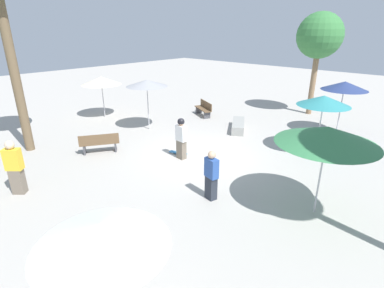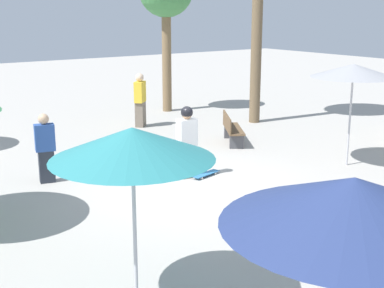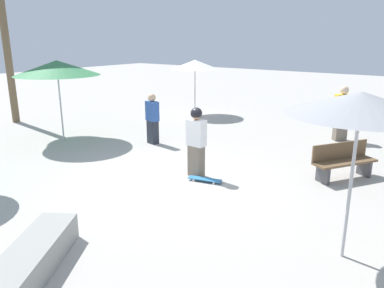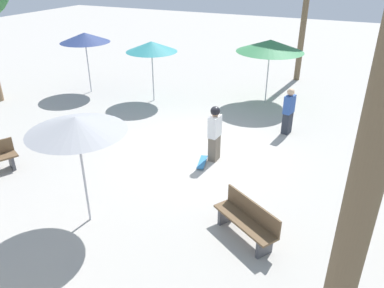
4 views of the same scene
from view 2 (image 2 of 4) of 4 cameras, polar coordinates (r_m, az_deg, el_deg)
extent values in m
plane|color=#ADA8A0|center=(11.85, 0.18, -4.56)|extent=(60.00, 60.00, 0.00)
cube|color=#726656|center=(12.39, -0.53, -1.87)|extent=(0.27, 0.36, 0.76)
cube|color=white|center=(12.21, -0.54, 1.25)|extent=(0.27, 0.46, 0.63)
sphere|color=tan|center=(12.12, -0.55, 3.26)|extent=(0.25, 0.25, 0.25)
sphere|color=black|center=(12.11, -0.55, 3.40)|extent=(0.28, 0.28, 0.28)
cube|color=teal|center=(12.54, 1.50, -3.19)|extent=(0.38, 0.82, 0.02)
cylinder|color=silver|center=(12.78, 1.92, -3.01)|extent=(0.04, 0.06, 0.05)
cylinder|color=silver|center=(12.68, 2.51, -3.16)|extent=(0.04, 0.06, 0.05)
cylinder|color=silver|center=(12.42, 0.47, -3.52)|extent=(0.04, 0.06, 0.05)
cylinder|color=silver|center=(12.32, 1.07, -3.68)|extent=(0.04, 0.06, 0.05)
cube|color=gray|center=(9.59, 17.44, -8.53)|extent=(2.04, 1.61, 0.43)
cube|color=#47474C|center=(16.20, 4.15, 1.32)|extent=(0.28, 0.38, 0.40)
cube|color=#47474C|center=(15.00, 4.78, 0.25)|extent=(0.28, 0.38, 0.40)
cube|color=brown|center=(15.55, 4.47, 1.62)|extent=(1.59, 1.21, 0.05)
cube|color=brown|center=(15.48, 3.75, 2.42)|extent=(1.38, 0.87, 0.40)
cylinder|color=#B7B7BC|center=(6.88, -6.14, -8.74)|extent=(0.05, 0.05, 2.29)
cone|color=teal|center=(6.53, -6.39, 0.07)|extent=(2.05, 2.05, 0.40)
cylinder|color=#B7B7BC|center=(13.71, 16.49, 2.70)|extent=(0.05, 0.05, 2.42)
cone|color=#99999E|center=(13.54, 16.84, 7.52)|extent=(2.04, 2.04, 0.32)
cone|color=navy|center=(4.33, 16.82, -5.94)|extent=(2.09, 2.09, 0.40)
cylinder|color=brown|center=(20.28, -2.72, 9.38)|extent=(0.35, 0.35, 4.19)
cylinder|color=brown|center=(18.25, 6.96, 12.83)|extent=(0.36, 0.36, 6.78)
cube|color=#282D38|center=(12.48, -15.24, -2.32)|extent=(0.31, 0.38, 0.73)
cube|color=#2D519E|center=(12.32, -15.44, 0.67)|extent=(0.33, 0.47, 0.61)
sphere|color=tan|center=(12.23, -15.57, 2.59)|extent=(0.24, 0.24, 0.24)
cube|color=#726656|center=(17.80, -5.52, 3.17)|extent=(0.45, 0.46, 0.82)
cube|color=yellow|center=(17.67, -5.57, 5.56)|extent=(0.52, 0.54, 0.68)
sphere|color=beige|center=(17.60, -5.61, 7.09)|extent=(0.27, 0.27, 0.27)
camera|label=1|loc=(17.62, -40.05, 14.61)|focal=28.00mm
camera|label=3|loc=(12.10, 41.58, 7.93)|focal=35.00mm
camera|label=4|loc=(20.78, 15.53, 18.09)|focal=35.00mm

